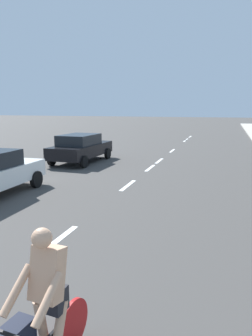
% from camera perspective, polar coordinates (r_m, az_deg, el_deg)
% --- Properties ---
extents(ground_plane, '(160.00, 160.00, 0.00)m').
position_cam_1_polar(ground_plane, '(18.74, 6.39, 1.56)').
color(ground_plane, '#423F3D').
extents(lane_stripe_2, '(0.16, 1.80, 0.01)m').
position_cam_1_polar(lane_stripe_2, '(7.69, -12.24, -12.63)').
color(lane_stripe_2, white).
rests_on(lane_stripe_2, ground).
extents(lane_stripe_3, '(0.16, 1.80, 0.01)m').
position_cam_1_polar(lane_stripe_3, '(12.47, 0.35, -3.15)').
color(lane_stripe_3, white).
rests_on(lane_stripe_3, ground).
extents(lane_stripe_4, '(0.16, 1.80, 0.01)m').
position_cam_1_polar(lane_stripe_4, '(16.03, 4.39, 0.01)').
color(lane_stripe_4, white).
rests_on(lane_stripe_4, ground).
extents(lane_stripe_5, '(0.16, 1.80, 0.01)m').
position_cam_1_polar(lane_stripe_5, '(18.19, 6.03, 1.30)').
color(lane_stripe_5, white).
rests_on(lane_stripe_5, ground).
extents(lane_stripe_6, '(0.16, 1.80, 0.01)m').
position_cam_1_polar(lane_stripe_6, '(22.52, 8.36, 3.11)').
color(lane_stripe_6, white).
rests_on(lane_stripe_6, ground).
extents(lane_stripe_7, '(0.16, 1.80, 0.01)m').
position_cam_1_polar(lane_stripe_7, '(29.38, 10.62, 4.87)').
color(lane_stripe_7, white).
rests_on(lane_stripe_7, ground).
extents(lane_stripe_8, '(0.16, 1.80, 0.01)m').
position_cam_1_polar(lane_stripe_8, '(30.66, 10.93, 5.11)').
color(lane_stripe_8, white).
rests_on(lane_stripe_8, ground).
extents(lane_stripe_9, '(0.16, 1.80, 0.01)m').
position_cam_1_polar(lane_stripe_9, '(33.55, 11.54, 5.58)').
color(lane_stripe_9, white).
rests_on(lane_stripe_9, ground).
extents(cyclist, '(0.64, 1.71, 1.82)m').
position_cam_1_polar(cyclist, '(3.90, -15.44, -24.28)').
color(cyclist, black).
rests_on(cyclist, ground).
extents(parked_car_black, '(2.20, 4.57, 1.57)m').
position_cam_1_polar(parked_car_black, '(17.72, -8.21, 3.73)').
color(parked_car_black, black).
rests_on(parked_car_black, ground).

